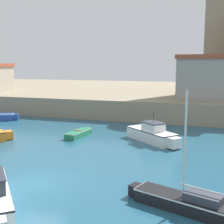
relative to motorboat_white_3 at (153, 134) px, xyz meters
name	(u,v)px	position (x,y,z in m)	size (l,w,h in m)	color
ground_plane	(37,183)	(-4.29, -11.17, -0.63)	(200.00, 200.00, 0.00)	#235670
quay_seawall	(159,95)	(-4.29, 27.81, 0.54)	(120.00, 40.00, 2.35)	gray
motorboat_white_3	(153,134)	(0.00, 0.00, 0.00)	(5.21, 4.74, 2.58)	white
sailboat_black_5	(190,203)	(3.99, -11.98, -0.22)	(5.81, 2.86, 5.39)	black
dinghy_green_6	(79,133)	(-6.67, -0.23, -0.33)	(1.40, 3.64, 0.63)	#237A4C
harbor_shed_mid_row	(206,77)	(3.71, 12.78, 4.33)	(6.52, 6.00, 5.17)	gray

